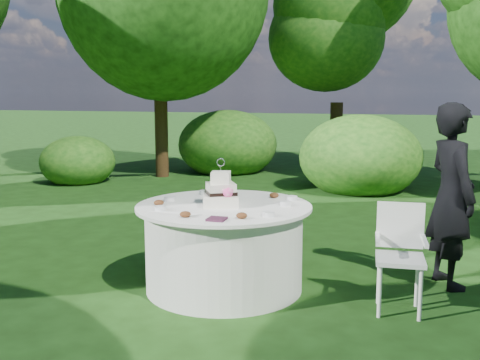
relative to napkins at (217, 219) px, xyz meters
name	(u,v)px	position (x,y,z in m)	size (l,w,h in m)	color
ground	(224,288)	(-0.13, 0.58, -0.78)	(80.00, 80.00, 0.00)	#17340E
napkins	(217,219)	(0.00, 0.00, 0.00)	(0.14, 0.14, 0.02)	#401B31
feather_plume	(175,213)	(-0.41, 0.13, 0.00)	(0.48, 0.07, 0.01)	white
guest	(452,196)	(1.81, 1.25, 0.06)	(0.61, 0.40, 1.67)	black
table	(224,246)	(-0.13, 0.58, -0.39)	(1.56, 1.56, 0.77)	silver
cake	(221,193)	(-0.15, 0.55, 0.10)	(0.39, 0.39, 0.42)	white
chair	(400,248)	(1.38, 0.52, -0.27)	(0.41, 0.40, 0.87)	silver
votives	(230,202)	(-0.09, 0.62, 0.01)	(1.18, 0.91, 0.04)	silver
petal_cups	(216,206)	(-0.14, 0.39, 0.02)	(0.98, 1.10, 0.05)	#562D16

